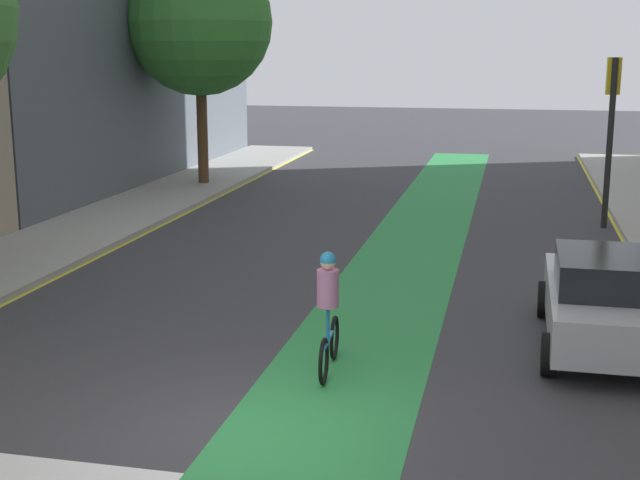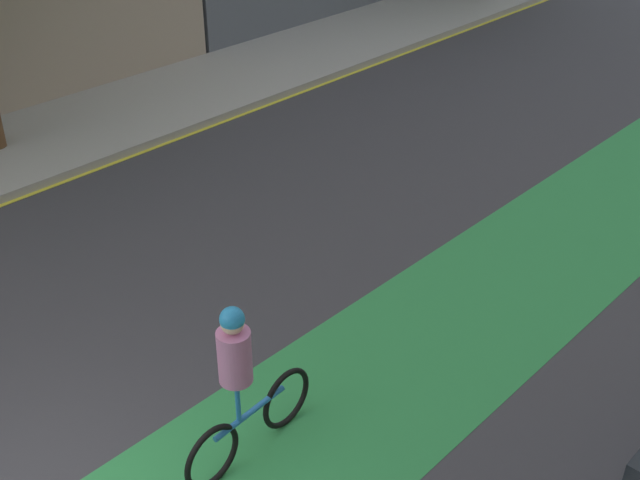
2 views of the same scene
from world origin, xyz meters
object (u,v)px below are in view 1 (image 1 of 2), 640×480
(cyclist_in_lane, at_px, (328,310))
(street_tree_far, at_px, (199,22))
(car_silver_right_far, at_px, (607,300))
(traffic_signal_far_right, at_px, (612,110))

(cyclist_in_lane, height_order, street_tree_far, street_tree_far)
(car_silver_right_far, height_order, street_tree_far, street_tree_far)
(car_silver_right_far, relative_size, street_tree_far, 0.54)
(traffic_signal_far_right, xyz_separation_m, street_tree_far, (-12.83, 4.18, 2.40))
(cyclist_in_lane, bearing_deg, traffic_signal_far_right, 67.63)
(street_tree_far, bearing_deg, traffic_signal_far_right, -18.06)
(cyclist_in_lane, bearing_deg, street_tree_far, 115.83)
(traffic_signal_far_right, xyz_separation_m, car_silver_right_far, (-0.89, -10.04, -2.31))
(traffic_signal_far_right, relative_size, cyclist_in_lane, 2.40)
(traffic_signal_far_right, xyz_separation_m, cyclist_in_lane, (-4.96, -12.07, -2.14))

